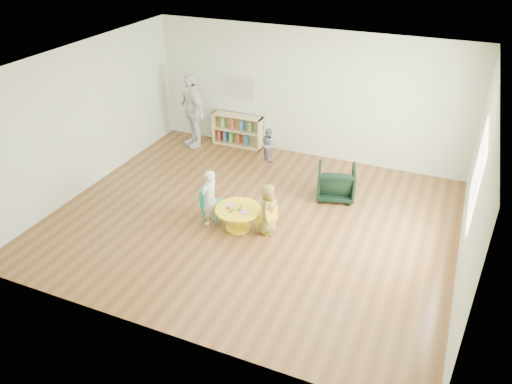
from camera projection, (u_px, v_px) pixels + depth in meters
room at (253, 121)px, 8.07m from camera, size 7.10×7.00×2.80m
activity_table at (238, 215)px, 8.63m from camera, size 0.80×0.80×0.44m
kid_chair_left at (209, 202)px, 8.90m from camera, size 0.37×0.37×0.62m
kid_chair_right at (268, 218)px, 8.54m from camera, size 0.36×0.36×0.52m
bookshelf at (238, 130)px, 11.66m from camera, size 1.20×0.30×0.75m
alphabet_poster at (240, 88)px, 11.27m from camera, size 0.74×0.01×0.54m
armchair at (336, 182)px, 9.54m from camera, size 0.86×0.87×0.65m
child_left at (210, 198)px, 8.67m from camera, size 0.32×0.42×1.04m
child_right at (268, 209)px, 8.43m from camera, size 0.35×0.49×0.93m
toddler at (269, 144)px, 10.96m from camera, size 0.46×0.44×0.74m
adult_caretaker at (192, 111)px, 11.39m from camera, size 1.07×0.91×1.72m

